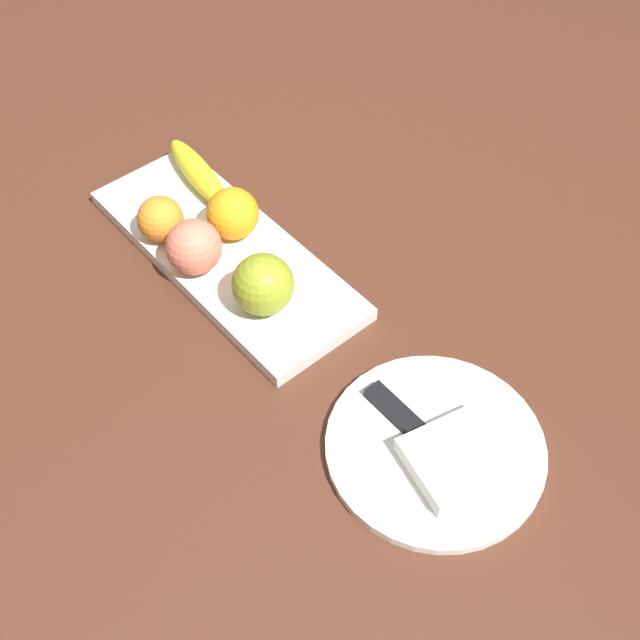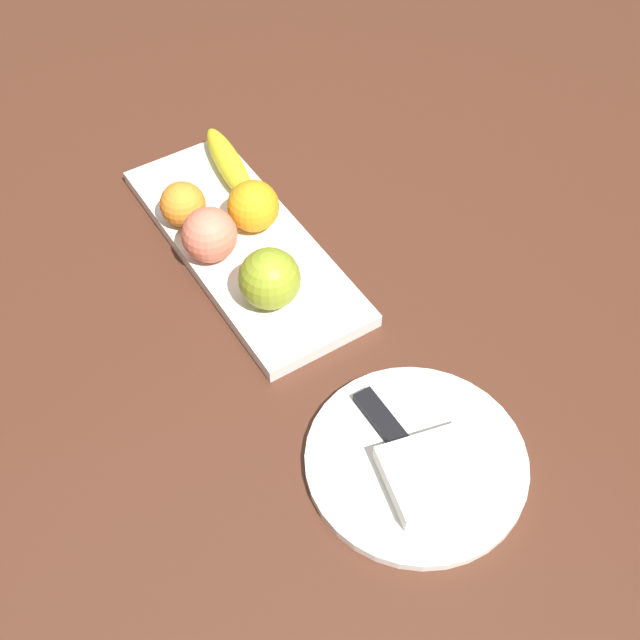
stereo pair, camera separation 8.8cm
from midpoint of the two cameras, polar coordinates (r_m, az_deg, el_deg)
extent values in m
plane|color=#4C281A|center=(1.15, -10.00, 5.27)|extent=(2.40, 2.40, 0.00)
cube|color=silver|center=(1.12, -9.08, 4.66)|extent=(0.44, 0.17, 0.02)
sphere|color=olive|center=(1.00, -6.63, 2.41)|extent=(0.08, 0.08, 0.08)
ellipsoid|color=yellow|center=(1.20, -10.80, 10.17)|extent=(0.18, 0.06, 0.04)
sphere|color=orange|center=(1.10, -8.58, 7.44)|extent=(0.07, 0.07, 0.07)
sphere|color=orange|center=(1.12, -13.62, 6.94)|extent=(0.06, 0.06, 0.06)
sphere|color=#E4765B|center=(1.07, -11.40, 5.04)|extent=(0.08, 0.08, 0.08)
cylinder|color=white|center=(0.93, 5.52, -9.27)|extent=(0.25, 0.25, 0.01)
cube|color=white|center=(0.90, 7.03, -9.99)|extent=(0.12, 0.13, 0.02)
cube|color=silver|center=(0.92, 5.34, -9.33)|extent=(0.15, 0.02, 0.00)
cube|color=black|center=(0.93, 2.83, -6.77)|extent=(0.09, 0.03, 0.01)
camera|label=1|loc=(0.04, -92.60, -3.18)|focal=44.62mm
camera|label=2|loc=(0.04, 87.40, 3.18)|focal=44.62mm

